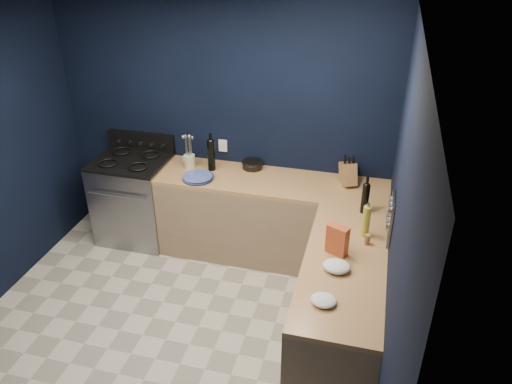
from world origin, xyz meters
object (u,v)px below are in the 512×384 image
(gas_range, at_px, (135,200))
(utensil_crock, at_px, (190,161))
(crouton_bag, at_px, (337,240))
(plate_stack, at_px, (198,178))
(knife_block, at_px, (348,174))

(gas_range, distance_m, utensil_crock, 0.82)
(crouton_bag, bearing_deg, utensil_crock, 170.37)
(gas_range, xyz_separation_m, utensil_crock, (0.64, 0.08, 0.51))
(gas_range, xyz_separation_m, crouton_bag, (2.29, -1.03, 0.56))
(utensil_crock, bearing_deg, gas_range, -172.50)
(gas_range, distance_m, crouton_bag, 2.57)
(plate_stack, height_order, knife_block, knife_block)
(plate_stack, bearing_deg, utensil_crock, 126.78)
(plate_stack, bearing_deg, gas_range, 170.06)
(knife_block, relative_size, crouton_bag, 0.88)
(plate_stack, relative_size, knife_block, 1.37)
(gas_range, distance_m, knife_block, 2.33)
(plate_stack, height_order, crouton_bag, crouton_bag)
(knife_block, bearing_deg, plate_stack, 166.17)
(gas_range, bearing_deg, knife_block, 3.52)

